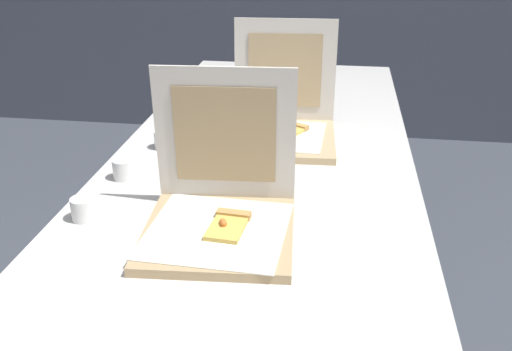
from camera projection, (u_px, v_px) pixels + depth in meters
The scene contains 7 objects.
table at pixel (258, 181), 1.68m from camera, with size 0.90×2.47×0.75m.
pizza_box_front at pixel (220, 211), 1.32m from camera, with size 0.36×0.36×0.36m.
pizza_box_middle at pixel (282, 123), 1.85m from camera, with size 0.35×0.37×0.36m.
cup_white_mid at pixel (164, 140), 1.79m from camera, with size 0.06×0.06×0.06m, color white.
cup_white_far at pixel (223, 113), 2.02m from camera, with size 0.06×0.06×0.06m, color white.
cup_white_near_center at pixel (123, 169), 1.58m from camera, with size 0.06×0.06×0.06m, color white.
cup_white_near_left at pixel (83, 209), 1.37m from camera, with size 0.06×0.06×0.06m, color white.
Camera 1 is at (0.21, -0.83, 1.43)m, focal length 40.47 mm.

